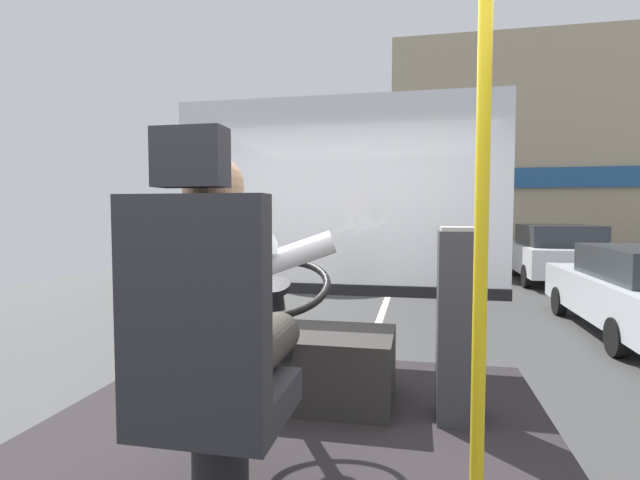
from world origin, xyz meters
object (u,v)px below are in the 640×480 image
(handrail_pole, at_px, (482,213))
(parked_car_charcoal, at_px, (511,242))
(driver_seat, at_px, (208,366))
(parked_car_white, at_px, (556,253))
(steering_console, at_px, (297,361))
(bus_driver, at_px, (223,304))
(fare_box, at_px, (458,324))

(handrail_pole, height_order, parked_car_charcoal, handrail_pole)
(driver_seat, relative_size, parked_car_white, 0.34)
(steering_console, bearing_deg, parked_car_white, 68.43)
(bus_driver, bearing_deg, steering_console, 90.00)
(bus_driver, xyz_separation_m, handrail_pole, (0.87, -0.01, 0.32))
(handrail_pole, height_order, parked_car_white, handrail_pole)
(parked_car_white, height_order, parked_car_charcoal, parked_car_white)
(handrail_pole, bearing_deg, steering_console, 129.25)
(steering_console, height_order, parked_car_charcoal, steering_console)
(steering_console, xyz_separation_m, handrail_pole, (0.87, -1.07, 0.86))
(handrail_pole, bearing_deg, parked_car_white, 74.19)
(bus_driver, height_order, handrail_pole, handrail_pole)
(fare_box, relative_size, parked_car_charcoal, 0.23)
(parked_car_white, bearing_deg, bus_driver, -109.75)
(driver_seat, relative_size, steering_console, 1.22)
(parked_car_white, bearing_deg, parked_car_charcoal, 90.25)
(bus_driver, distance_m, parked_car_white, 12.26)
(steering_console, height_order, handrail_pole, handrail_pole)
(bus_driver, xyz_separation_m, parked_car_charcoal, (4.11, 17.32, -0.78))
(handrail_pole, bearing_deg, fare_box, 89.09)
(handrail_pole, bearing_deg, bus_driver, 179.44)
(driver_seat, distance_m, steering_console, 1.24)
(parked_car_white, bearing_deg, fare_box, -107.12)
(handrail_pole, distance_m, parked_car_charcoal, 17.67)
(handrail_pole, relative_size, parked_car_charcoal, 0.50)
(handrail_pole, bearing_deg, driver_seat, -172.28)
(steering_console, bearing_deg, handrail_pole, -50.75)
(driver_seat, xyz_separation_m, parked_car_charcoal, (4.11, 17.45, -0.60))
(fare_box, bearing_deg, parked_car_white, 72.88)
(steering_console, height_order, fare_box, fare_box)
(driver_seat, distance_m, parked_car_white, 12.37)
(driver_seat, bearing_deg, steering_console, 90.00)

